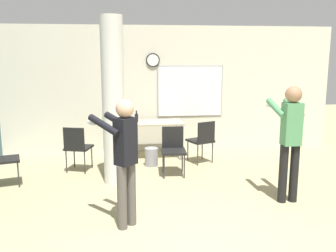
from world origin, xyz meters
TOP-DOWN VIEW (x-y plane):
  - wall_back at (0.01, 5.06)m, footprint 8.00×0.15m
  - support_pillar at (-0.96, 2.94)m, footprint 0.37×0.37m
  - folding_table at (-0.28, 4.43)m, footprint 1.44×0.68m
  - bottle_on_table at (-0.52, 4.48)m, footprint 0.07×0.07m
  - waste_bin at (-0.26, 3.83)m, footprint 0.26×0.26m
  - chair_by_left_wall at (-2.84, 2.98)m, footprint 0.54×0.54m
  - chair_table_front at (0.09, 3.25)m, footprint 0.47×0.47m
  - chair_table_right at (0.77, 3.89)m, footprint 0.58×0.58m
  - chair_near_pillar at (-1.67, 3.61)m, footprint 0.55×0.55m
  - person_playing_front at (-0.81, 1.22)m, footprint 0.63×0.63m
  - person_playing_side at (1.61, 1.77)m, footprint 0.39×0.68m

SIDE VIEW (x-z plane):
  - waste_bin at x=-0.26m, z-range 0.00..0.36m
  - chair_by_left_wall at x=-2.84m, z-range 0.08..0.95m
  - chair_table_front at x=0.09m, z-range 0.08..0.95m
  - chair_table_right at x=0.77m, z-range 0.08..0.95m
  - chair_near_pillar at x=-1.67m, z-range 0.08..0.95m
  - folding_table at x=-0.28m, z-range 0.33..1.10m
  - bottle_on_table at x=-0.52m, z-range 0.75..0.99m
  - person_playing_front at x=-0.81m, z-range 0.15..1.79m
  - person_playing_side at x=1.61m, z-range 0.15..1.89m
  - wall_back at x=0.01m, z-range 0.00..2.80m
  - support_pillar at x=-0.96m, z-range 0.00..2.80m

